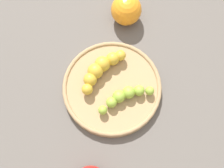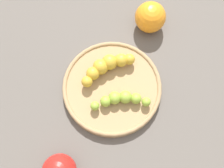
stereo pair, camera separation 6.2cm
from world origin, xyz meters
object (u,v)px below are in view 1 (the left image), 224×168
fruit_bowl (112,87)px  banana_spotted (100,69)px  orange_fruit (126,10)px  banana_green (125,96)px

fruit_bowl → banana_spotted: size_ratio=2.09×
fruit_bowl → orange_fruit: (0.03, 0.19, 0.03)m
fruit_bowl → orange_fruit: bearing=81.3°
banana_spotted → banana_green: bearing=172.7°
fruit_bowl → banana_green: size_ratio=1.86×
fruit_bowl → orange_fruit: orange_fruit is taller
fruit_bowl → banana_spotted: banana_spotted is taller
fruit_bowl → orange_fruit: 0.20m
banana_spotted → orange_fruit: orange_fruit is taller
banana_green → orange_fruit: 0.22m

